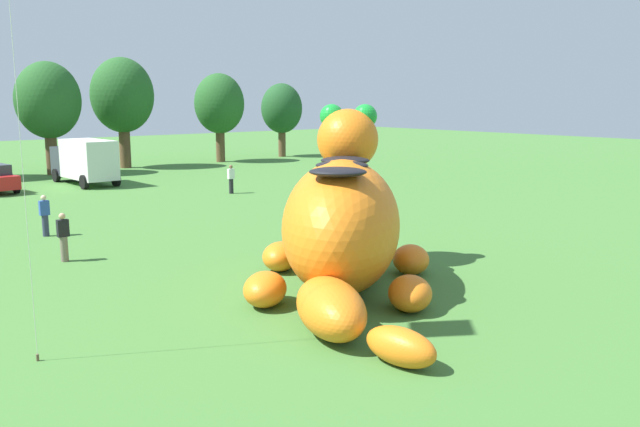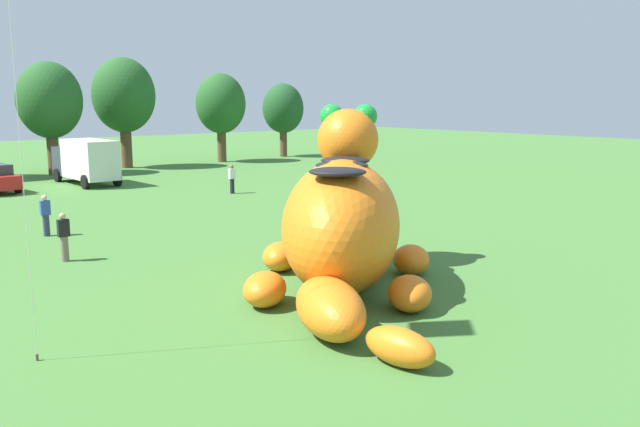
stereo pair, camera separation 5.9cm
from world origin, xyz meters
name	(u,v)px [view 1 (the left image)]	position (x,y,z in m)	size (l,w,h in m)	color
ground_plane	(331,292)	(0.00, 0.00, 0.00)	(160.00, 160.00, 0.00)	#427533
giant_inflatable_creature	(342,223)	(0.46, 0.07, 1.98)	(7.96, 9.84, 5.42)	orange
box_truck	(84,160)	(3.26, 28.86, 1.60)	(2.57, 6.48, 2.95)	#333842
tree_centre	(48,101)	(3.38, 35.91, 5.41)	(4.66, 4.66, 8.27)	brown
tree_centre_right	(122,96)	(9.55, 37.09, 5.78)	(4.98, 4.98, 8.84)	brown
tree_mid_right	(219,104)	(18.20, 36.60, 5.08)	(4.38, 4.38, 7.77)	brown
tree_right	(282,109)	(25.60, 37.42, 4.59)	(3.96, 3.96, 7.02)	brown
spectator_near_inflatable	(231,179)	(8.42, 19.08, 0.85)	(0.38, 0.26, 1.71)	black
spectator_mid_field	(63,237)	(-4.82, 8.66, 0.85)	(0.38, 0.26, 1.71)	#726656
spectator_by_cars	(45,216)	(-3.99, 13.44, 0.85)	(0.38, 0.26, 1.71)	#2D334C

